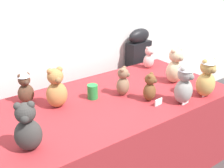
{
  "coord_description": "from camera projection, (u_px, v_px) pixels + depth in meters",
  "views": [
    {
      "loc": [
        -1.09,
        -1.29,
        1.67
      ],
      "look_at": [
        0.0,
        0.25,
        0.82
      ],
      "focal_mm": 44.51,
      "sensor_mm": 36.0,
      "label": 1
    }
  ],
  "objects": [
    {
      "name": "teddy_bear_caramel",
      "position": [
        56.0,
        89.0,
        1.94
      ],
      "size": [
        0.16,
        0.14,
        0.3
      ],
      "rotation": [
        0.0,
        0.0,
        -0.04
      ],
      "color": "#B27A42",
      "rests_on": "display_table"
    },
    {
      "name": "teddy_bear_honey",
      "position": [
        207.0,
        76.0,
        2.09
      ],
      "size": [
        0.17,
        0.15,
        0.34
      ],
      "rotation": [
        0.0,
        0.0,
        -0.12
      ],
      "color": "tan",
      "rests_on": "display_table"
    },
    {
      "name": "display_table",
      "position": [
        112.0,
        137.0,
        2.26
      ],
      "size": [
        1.85,
        0.95,
        0.7
      ],
      "primitive_type": "cube",
      "color": "maroon",
      "rests_on": "ground_plane"
    },
    {
      "name": "party_cup_green",
      "position": [
        93.0,
        92.0,
        2.1
      ],
      "size": [
        0.08,
        0.08,
        0.11
      ],
      "primitive_type": "cylinder",
      "color": "#238C3D",
      "rests_on": "display_table"
    },
    {
      "name": "name_card_front_left",
      "position": [
        205.0,
        93.0,
        2.14
      ],
      "size": [
        0.07,
        0.02,
        0.05
      ],
      "primitive_type": "cube",
      "rotation": [
        0.0,
        0.0,
        0.17
      ],
      "color": "white",
      "rests_on": "display_table"
    },
    {
      "name": "name_card_front_middle",
      "position": [
        185.0,
        101.0,
        2.02
      ],
      "size": [
        0.07,
        0.01,
        0.05
      ],
      "primitive_type": "cube",
      "rotation": [
        0.0,
        0.0,
        0.09
      ],
      "color": "white",
      "rests_on": "display_table"
    },
    {
      "name": "wall_back",
      "position": [
        64.0,
        6.0,
        2.41
      ],
      "size": [
        7.0,
        0.08,
        2.6
      ],
      "primitive_type": "cube",
      "color": "white",
      "rests_on": "ground_plane"
    },
    {
      "name": "teddy_bear_sand",
      "position": [
        175.0,
        66.0,
        2.34
      ],
      "size": [
        0.16,
        0.14,
        0.31
      ],
      "rotation": [
        0.0,
        0.0,
        0.03
      ],
      "color": "#CCB78E",
      "rests_on": "display_table"
    },
    {
      "name": "teddy_bear_charcoal",
      "position": [
        27.0,
        128.0,
        1.5
      ],
      "size": [
        0.19,
        0.18,
        0.3
      ],
      "rotation": [
        0.0,
        0.0,
        -0.42
      ],
      "color": "#383533",
      "rests_on": "display_table"
    },
    {
      "name": "instrument_case",
      "position": [
        138.0,
        74.0,
        3.05
      ],
      "size": [
        0.29,
        0.16,
        1.03
      ],
      "rotation": [
        0.0,
        0.0,
        0.13
      ],
      "color": "black",
      "rests_on": "ground_plane"
    },
    {
      "name": "teddy_bear_blush",
      "position": [
        149.0,
        58.0,
        2.68
      ],
      "size": [
        0.11,
        0.1,
        0.22
      ],
      "rotation": [
        0.0,
        0.0,
        -0.01
      ],
      "color": "beige",
      "rests_on": "display_table"
    },
    {
      "name": "name_card_front_right",
      "position": [
        158.0,
        102.0,
        2.01
      ],
      "size": [
        0.07,
        0.01,
        0.05
      ],
      "primitive_type": "cube",
      "rotation": [
        0.0,
        0.0,
        0.08
      ],
      "color": "white",
      "rests_on": "display_table"
    },
    {
      "name": "teddy_bear_chestnut",
      "position": [
        150.0,
        88.0,
        2.05
      ],
      "size": [
        0.14,
        0.14,
        0.22
      ],
      "rotation": [
        0.0,
        0.0,
        0.55
      ],
      "color": "brown",
      "rests_on": "display_table"
    },
    {
      "name": "teddy_bear_cocoa",
      "position": [
        25.0,
        87.0,
        2.0
      ],
      "size": [
        0.12,
        0.11,
        0.26
      ],
      "rotation": [
        0.0,
        0.0,
        0.04
      ],
      "color": "#4C3323",
      "rests_on": "display_table"
    },
    {
      "name": "teddy_bear_ash",
      "position": [
        184.0,
        83.0,
        1.99
      ],
      "size": [
        0.17,
        0.15,
        0.33
      ],
      "rotation": [
        0.0,
        0.0,
        0.17
      ],
      "color": "gray",
      "rests_on": "display_table"
    },
    {
      "name": "teddy_bear_mocha",
      "position": [
        123.0,
        82.0,
        2.13
      ],
      "size": [
        0.15,
        0.15,
        0.23
      ],
      "rotation": [
        0.0,
        0.0,
        0.58
      ],
      "color": "#7F6047",
      "rests_on": "display_table"
    }
  ]
}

